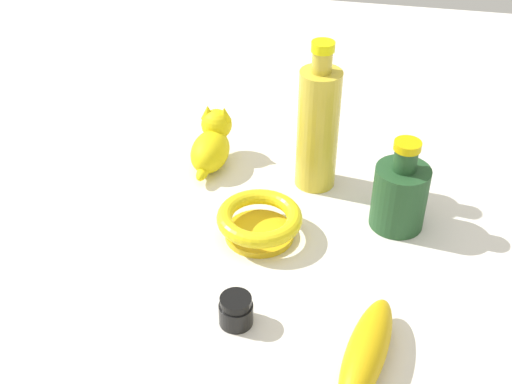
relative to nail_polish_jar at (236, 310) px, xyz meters
name	(u,v)px	position (x,y,z in m)	size (l,w,h in m)	color
ground	(256,235)	(-0.17, -0.01, -0.02)	(2.00, 2.00, 0.00)	silver
nail_polish_jar	(236,310)	(0.00, 0.00, 0.00)	(0.04, 0.04, 0.04)	black
bowl	(259,222)	(-0.17, -0.01, 0.01)	(0.13, 0.13, 0.05)	gold
cat_figurine	(212,143)	(-0.35, -0.12, 0.02)	(0.14, 0.07, 0.09)	yellow
bottle_short	(400,194)	(-0.25, 0.19, 0.04)	(0.08, 0.08, 0.15)	#204824
banana	(367,351)	(0.04, 0.17, 0.00)	(0.18, 0.05, 0.05)	gold
bottle_tall	(318,127)	(-0.33, 0.06, 0.09)	(0.07, 0.07, 0.25)	gold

